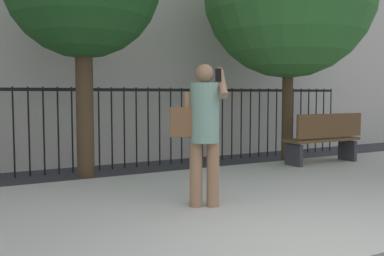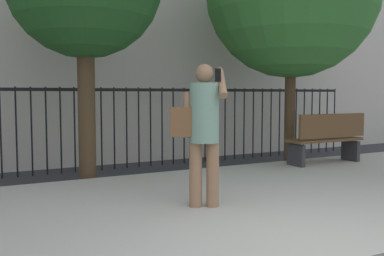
# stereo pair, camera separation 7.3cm
# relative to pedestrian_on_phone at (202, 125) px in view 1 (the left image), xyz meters

# --- Properties ---
(sidewalk) EXTENTS (28.00, 4.40, 0.15)m
(sidewalk) POSITION_rel_pedestrian_on_phone_xyz_m (0.09, 0.15, -1.04)
(sidewalk) COLOR #B2ADA3
(sidewalk) RESTS_ON ground
(iron_fence) EXTENTS (12.03, 0.04, 1.60)m
(iron_fence) POSITION_rel_pedestrian_on_phone_xyz_m (0.09, 3.85, -0.10)
(iron_fence) COLOR black
(iron_fence) RESTS_ON ground
(pedestrian_on_phone) EXTENTS (0.72, 0.57, 1.66)m
(pedestrian_on_phone) POSITION_rel_pedestrian_on_phone_xyz_m (0.00, 0.00, 0.00)
(pedestrian_on_phone) COLOR #936B4C
(pedestrian_on_phone) RESTS_ON sidewalk
(street_bench) EXTENTS (1.60, 0.45, 0.95)m
(street_bench) POSITION_rel_pedestrian_on_phone_xyz_m (3.68, 1.67, -0.47)
(street_bench) COLOR brown
(street_bench) RESTS_ON sidewalk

